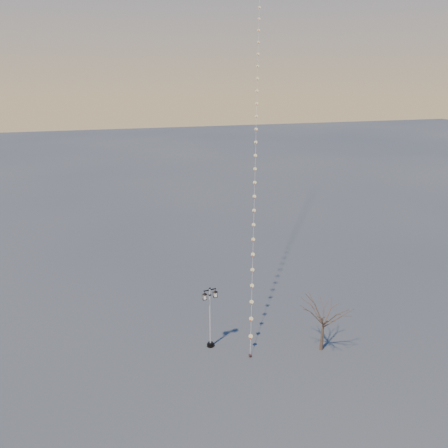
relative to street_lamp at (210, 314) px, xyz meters
name	(u,v)px	position (x,y,z in m)	size (l,w,h in m)	color
ground	(254,357)	(2.96, -2.23, -2.98)	(300.00, 300.00, 0.00)	#454745
street_lamp	(210,314)	(0.00, 0.00, 0.00)	(1.35, 0.62, 5.38)	black
bare_tree	(324,316)	(8.50, -2.74, 0.12)	(2.69, 2.69, 4.47)	brown
kite_train	(257,93)	(8.67, 14.88, 16.08)	(12.55, 34.64, 38.28)	#321E1B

